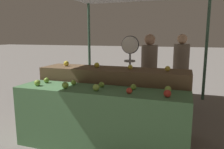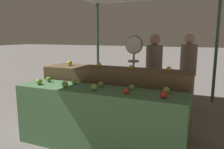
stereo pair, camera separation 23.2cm
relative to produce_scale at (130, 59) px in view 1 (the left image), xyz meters
The scene contains 20 objects.
ground_plane 1.67m from the produce_scale, 95.08° to the right, with size 60.00×60.00×0.00m, color slate.
display_counter_front 1.42m from the produce_scale, 95.08° to the right, with size 2.33×0.55×0.85m, color #4C7A4C.
display_counter_back 0.88m from the produce_scale, 99.91° to the right, with size 2.33×0.55×1.04m, color brown.
apple_front_0 1.68m from the produce_scale, 127.05° to the right, with size 0.09×0.09×0.09m, color #84AD3D.
apple_front_1 1.46m from the produce_scale, 112.26° to the right, with size 0.09×0.09×0.09m, color #7AA338.
apple_front_2 1.35m from the produce_scale, 94.66° to the right, with size 0.09×0.09×0.09m, color #8EB247.
apple_front_3 1.38m from the produce_scale, 76.10° to the right, with size 0.08×0.08×0.08m, color red.
apple_front_4 1.56m from the produce_scale, 59.78° to the right, with size 0.09×0.09×0.09m, color #B72D23.
apple_front_5 1.51m from the produce_scale, 131.83° to the right, with size 0.08×0.08×0.08m, color #7AA338.
apple_front_6 1.26m from the produce_scale, 115.98° to the right, with size 0.08×0.08×0.08m, color #84AD3D.
apple_front_7 1.15m from the produce_scale, 95.84° to the right, with size 0.08×0.08×0.08m, color #7AA338.
apple_front_8 1.18m from the produce_scale, 73.52° to the right, with size 0.07×0.07×0.07m, color #84AD3D.
apple_front_9 1.37m from the produce_scale, 55.39° to the right, with size 0.08×0.08×0.08m, color #8EB247.
apple_back_0 1.13m from the produce_scale, 147.13° to the right, with size 0.09×0.09×0.09m, color gold.
apple_back_1 0.73m from the produce_scale, 121.91° to the right, with size 0.08×0.08×0.08m, color gold.
apple_back_2 0.65m from the produce_scale, 75.38° to the right, with size 0.07×0.07×0.07m, color gold.
apple_back_3 0.95m from the produce_scale, 41.18° to the right, with size 0.08×0.08×0.08m, color yellow.
produce_scale is the anchor object (origin of this frame).
person_vendor_at_scale 0.51m from the produce_scale, 50.72° to the left, with size 0.41×0.41×1.58m.
person_customer_left 1.36m from the produce_scale, 49.98° to the left, with size 0.42×0.42×1.58m.
Camera 1 is at (1.06, -2.59, 1.54)m, focal length 35.00 mm.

